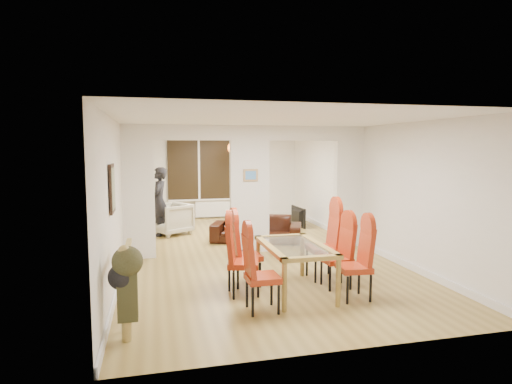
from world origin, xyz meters
name	(u,v)px	position (x,y,z in m)	size (l,w,h in m)	color
floor	(250,251)	(0.00, 0.00, 0.00)	(5.00, 9.00, 0.01)	olive
room_walls	(250,189)	(0.00, 0.00, 1.30)	(5.00, 9.00, 2.60)	silver
divider_wall	(250,189)	(0.00, 0.00, 1.30)	(5.00, 0.18, 2.60)	white
bay_window_blinds	(218,169)	(0.00, 4.44, 1.50)	(3.00, 0.08, 1.80)	black
radiator	(218,208)	(0.00, 4.40, 0.30)	(1.40, 0.08, 0.50)	white
pendant_light	(234,148)	(0.30, 3.30, 2.15)	(0.36, 0.36, 0.36)	orange
stair_newel	(128,279)	(-2.25, -3.20, 0.55)	(0.40, 1.20, 1.10)	#A38D4B
wall_poster	(112,188)	(-2.47, -2.40, 1.60)	(0.04, 0.52, 0.67)	gray
pillar_photo	(251,175)	(0.00, -0.10, 1.60)	(0.30, 0.03, 0.25)	#4C8CD8
dining_table	(294,268)	(0.10, -2.59, 0.36)	(0.86, 1.54, 0.72)	olive
dining_chair_la	(262,272)	(-0.55, -3.21, 0.53)	(0.42, 0.42, 1.06)	#97280F
dining_chair_lb	(243,258)	(-0.66, -2.52, 0.55)	(0.44, 0.44, 1.10)	#97280F
dining_chair_lc	(247,251)	(-0.52, -2.10, 0.54)	(0.43, 0.43, 1.08)	#97280F
dining_chair_ra	(354,262)	(0.83, -3.08, 0.54)	(0.43, 0.43, 1.08)	#97280F
dining_chair_rb	(336,254)	(0.80, -2.53, 0.52)	(0.42, 0.42, 1.04)	#97280F
dining_chair_rc	(323,243)	(0.76, -2.07, 0.59)	(0.47, 0.47, 1.18)	#97280F
sofa	(256,229)	(0.36, 0.90, 0.30)	(2.04, 0.80, 0.60)	black
armchair	(171,219)	(-1.52, 2.20, 0.39)	(0.86, 0.83, 0.78)	#BBB79F
person	(159,201)	(-1.79, 2.14, 0.84)	(0.40, 0.61, 1.68)	black
television	(295,217)	(1.85, 2.51, 0.27)	(0.12, 0.93, 0.53)	black
coffee_table	(244,226)	(0.37, 2.28, 0.12)	(1.03, 0.52, 0.24)	black
bottle	(249,216)	(0.48, 2.25, 0.38)	(0.07, 0.07, 0.28)	#143F19
bowl	(253,220)	(0.58, 2.22, 0.26)	(0.21, 0.21, 0.05)	black
shoes	(241,254)	(-0.27, -0.37, 0.05)	(0.25, 0.27, 0.10)	black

